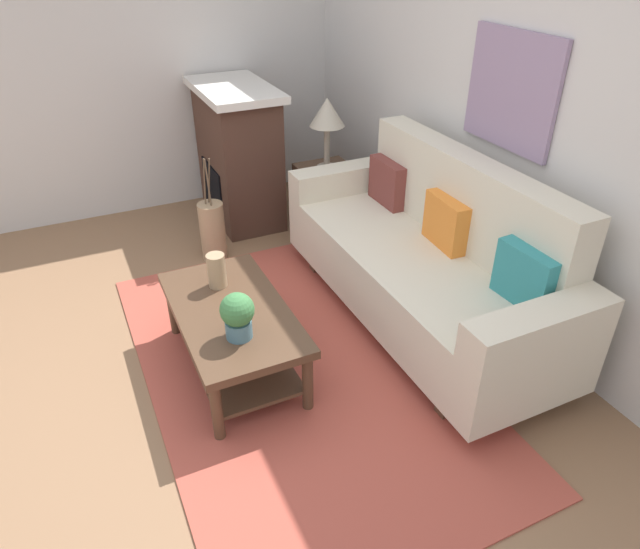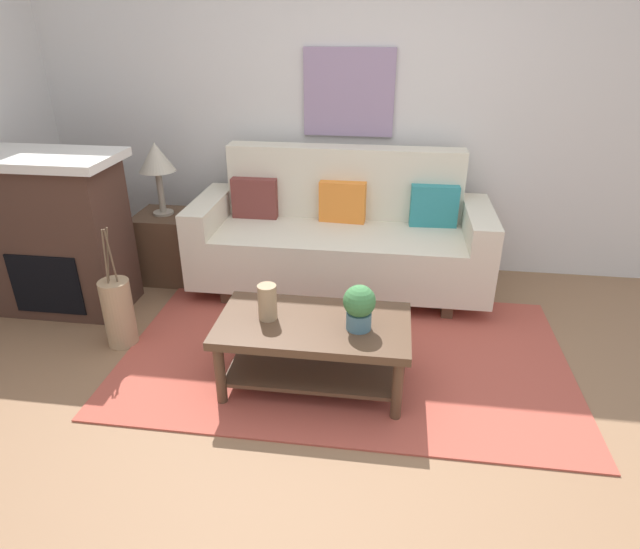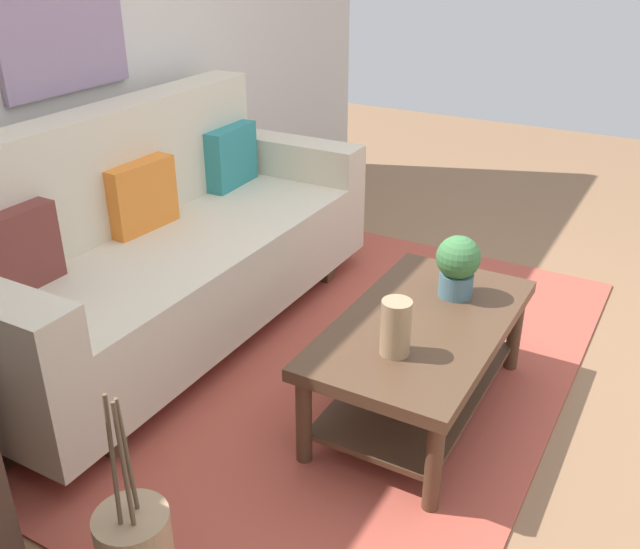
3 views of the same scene
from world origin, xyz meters
name	(u,v)px [view 2 (image 2 of 3)]	position (x,y,z in m)	size (l,w,h in m)	color
ground_plane	(336,404)	(0.00, 0.00, 0.00)	(9.33, 9.33, 0.00)	#8C6647
wall_back	(366,105)	(0.00, 2.01, 1.35)	(5.33, 0.10, 2.70)	silver
area_rug	(344,354)	(0.00, 0.50, 0.01)	(2.83, 1.69, 0.01)	#B24C3D
couch	(340,237)	(-0.13, 1.48, 0.43)	(2.25, 0.84, 1.08)	beige
throw_pillow_maroon	(255,198)	(-0.84, 1.60, 0.68)	(0.36, 0.12, 0.32)	brown
throw_pillow_orange	(343,202)	(-0.13, 1.60, 0.68)	(0.36, 0.12, 0.32)	orange
throw_pillow_teal	(434,206)	(0.57, 1.60, 0.68)	(0.36, 0.12, 0.32)	teal
coffee_table	(314,339)	(-0.16, 0.18, 0.31)	(1.10, 0.60, 0.43)	#513826
tabletop_vase	(267,302)	(-0.42, 0.18, 0.53)	(0.11, 0.11, 0.21)	tan
potted_plant_tabletop	(359,306)	(0.10, 0.14, 0.57)	(0.18, 0.18, 0.26)	slate
side_table	(168,246)	(-1.56, 1.46, 0.28)	(0.44, 0.44, 0.56)	#513826
table_lamp	(156,160)	(-1.56, 1.46, 0.99)	(0.28, 0.28, 0.57)	gray
fireplace	(58,234)	(-2.12, 0.88, 0.59)	(1.02, 0.58, 1.16)	#472D23
floor_vase	(119,313)	(-1.49, 0.44, 0.23)	(0.20, 0.20, 0.46)	tan
floor_vase_branch_a	(111,256)	(-1.47, 0.44, 0.64)	(0.01, 0.01, 0.36)	brown
floor_vase_branch_b	(108,255)	(-1.50, 0.46, 0.64)	(0.01, 0.01, 0.36)	brown
floor_vase_branch_c	(105,257)	(-1.50, 0.42, 0.64)	(0.01, 0.01, 0.36)	brown
framed_painting	(349,93)	(-0.13, 1.94, 1.45)	(0.71, 0.03, 0.66)	gray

